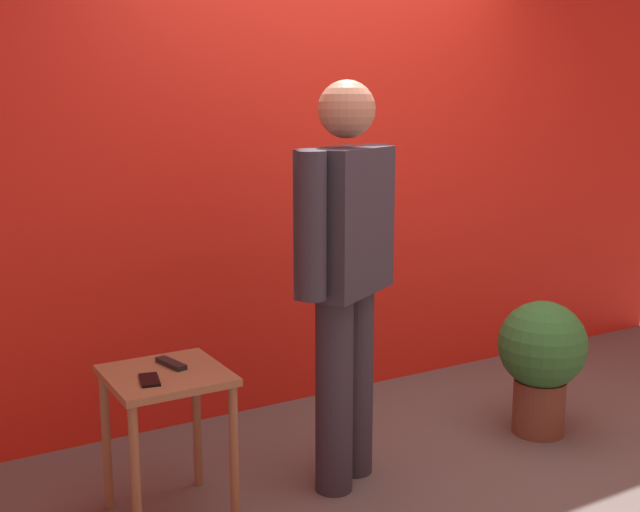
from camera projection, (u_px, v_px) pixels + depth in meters
ground_plane at (478, 488)px, 3.39m from camera, size 12.00×12.00×0.00m
back_wall_red at (320, 104)px, 4.24m from camera, size 5.56×0.12×3.30m
standing_person at (345, 265)px, 3.28m from camera, size 0.65×0.44×1.75m
side_table at (167, 400)px, 3.07m from camera, size 0.45×0.45×0.61m
cell_phone at (150, 380)px, 2.94m from camera, size 0.10×0.16×0.01m
tv_remote at (171, 363)px, 3.11m from camera, size 0.08×0.18×0.02m
potted_plant at (542, 356)px, 3.89m from camera, size 0.44×0.44×0.69m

